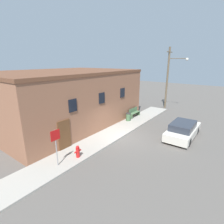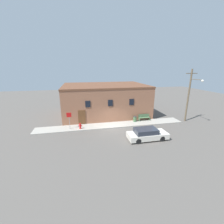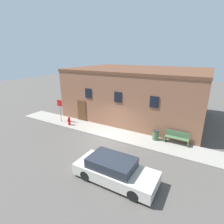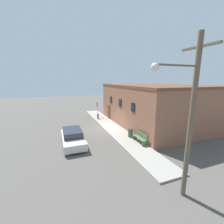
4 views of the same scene
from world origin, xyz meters
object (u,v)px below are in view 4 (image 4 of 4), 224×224
at_px(bench, 140,138).
at_px(utility_pole, 189,115).
at_px(fire_hydrant, 98,116).
at_px(parked_car, 73,137).
at_px(stop_sign, 97,107).
at_px(trash_bin, 130,133).

height_order(bench, utility_pole, utility_pole).
xyz_separation_m(fire_hydrant, utility_pole, (15.83, -0.08, 3.70)).
xyz_separation_m(fire_hydrant, parked_car, (7.42, -4.45, 0.11)).
xyz_separation_m(stop_sign, parked_car, (8.76, -4.72, -1.02)).
xyz_separation_m(fire_hydrant, stop_sign, (-1.34, 0.27, 1.14)).
bearing_deg(trash_bin, utility_pole, -8.88).
relative_size(bench, trash_bin, 2.20).
xyz_separation_m(utility_pole, parked_car, (-8.41, -4.37, -3.59)).
relative_size(utility_pole, parked_car, 1.71).
distance_m(bench, trash_bin, 1.58).
xyz_separation_m(bench, trash_bin, (-1.56, -0.20, -0.07)).
height_order(stop_sign, parked_car, stop_sign).
relative_size(stop_sign, bench, 1.27).
bearing_deg(utility_pole, stop_sign, 178.83).
bearing_deg(parked_car, fire_hydrant, 149.02).
relative_size(stop_sign, utility_pole, 0.29).
xyz_separation_m(stop_sign, utility_pole, (17.17, -0.35, 2.56)).
bearing_deg(trash_bin, bench, 7.27).
bearing_deg(bench, stop_sign, -174.45).
height_order(stop_sign, trash_bin, stop_sign).
relative_size(fire_hydrant, bench, 0.46).
xyz_separation_m(fire_hydrant, trash_bin, (8.05, 1.13, 0.00)).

